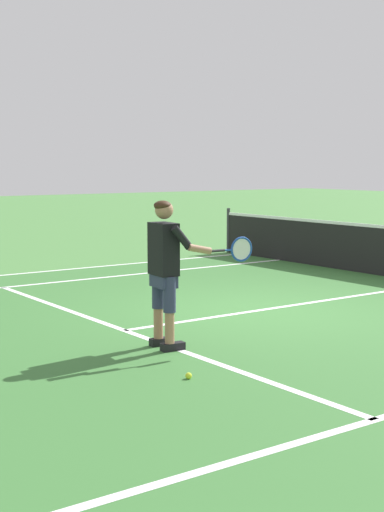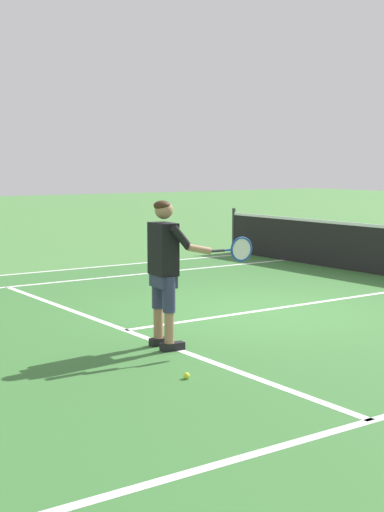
% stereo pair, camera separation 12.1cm
% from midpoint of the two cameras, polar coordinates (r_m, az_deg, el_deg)
% --- Properties ---
extents(ground_plane, '(80.00, 80.00, 0.00)m').
position_cam_midpoint_polar(ground_plane, '(10.88, 5.62, -4.21)').
color(ground_plane, '#477F3D').
extents(court_inner_surface, '(10.98, 10.48, 0.00)m').
position_cam_midpoint_polar(court_inner_surface, '(10.32, 1.78, -4.78)').
color(court_inner_surface, '#387033').
rests_on(court_inner_surface, ground).
extents(line_service, '(8.23, 0.10, 0.01)m').
position_cam_midpoint_polar(line_service, '(9.59, -4.78, -5.70)').
color(line_service, white).
rests_on(line_service, ground).
extents(line_centre_service, '(0.10, 6.40, 0.01)m').
position_cam_midpoint_polar(line_centre_service, '(11.50, 9.19, -3.64)').
color(line_centre_service, white).
rests_on(line_centre_service, ground).
extents(line_singles_left, '(0.10, 10.08, 0.01)m').
position_cam_midpoint_polar(line_singles_left, '(13.79, -8.46, -1.84)').
color(line_singles_left, white).
rests_on(line_singles_left, ground).
extents(line_doubles_left, '(0.10, 10.08, 0.01)m').
position_cam_midpoint_polar(line_doubles_left, '(15.03, -10.79, -1.16)').
color(line_doubles_left, white).
rests_on(line_doubles_left, ground).
extents(tennis_player, '(0.71, 1.10, 1.71)m').
position_cam_midpoint_polar(tennis_player, '(8.49, -1.62, -0.59)').
color(tennis_player, black).
rests_on(tennis_player, ground).
extents(tennis_ball_near_feet, '(0.07, 0.07, 0.07)m').
position_cam_midpoint_polar(tennis_ball_near_feet, '(7.46, 0.05, -9.19)').
color(tennis_ball_near_feet, '#CCE02D').
rests_on(tennis_ball_near_feet, ground).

